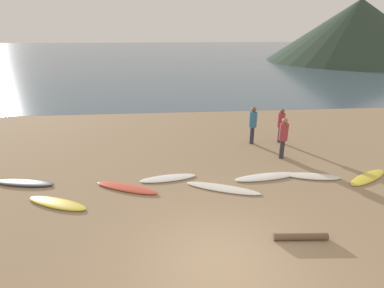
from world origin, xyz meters
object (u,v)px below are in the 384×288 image
object	(u,v)px
surfboard_2	(127,188)
surfboard_0	(24,183)
surfboard_7	(368,177)
driftwood_log	(300,236)
surfboard_6	(313,176)
person_2	(253,122)
surfboard_4	(223,188)
person_0	(283,135)
surfboard_5	(266,177)
person_1	(281,123)
surfboard_1	(57,203)
surfboard_3	(168,178)

from	to	relation	value
surfboard_2	surfboard_0	bearing A→B (deg)	-165.84
surfboard_7	driftwood_log	bearing A→B (deg)	-171.30
surfboard_6	person_2	bearing A→B (deg)	122.65
surfboard_4	surfboard_6	distance (m)	3.63
person_0	surfboard_5	bearing A→B (deg)	-60.15
person_1	surfboard_5	bearing A→B (deg)	-23.48
person_1	driftwood_log	bearing A→B (deg)	-12.61
surfboard_1	person_1	size ratio (longest dim) A/B	1.30
surfboard_0	person_1	world-z (taller)	person_1
surfboard_7	person_0	size ratio (longest dim) A/B	1.24
surfboard_6	surfboard_4	bearing A→B (deg)	-157.23
surfboard_6	person_2	xyz separation A→B (m)	(-1.34, 3.79, 1.04)
surfboard_2	surfboard_5	size ratio (longest dim) A/B	0.97
surfboard_2	person_1	bearing A→B (deg)	54.90
surfboard_0	surfboard_1	bearing A→B (deg)	-31.30
surfboard_4	person_0	bearing A→B (deg)	62.74
surfboard_3	surfboard_6	distance (m)	5.50
surfboard_1	surfboard_5	xyz separation A→B (m)	(7.29, 1.23, -0.00)
surfboard_4	surfboard_6	bearing A→B (deg)	32.95
surfboard_3	surfboard_4	xyz separation A→B (m)	(1.91, -0.95, -0.00)
surfboard_3	driftwood_log	bearing A→B (deg)	-57.00
person_2	surfboard_4	bearing A→B (deg)	-63.35
surfboard_1	surfboard_3	distance (m)	3.88
surfboard_0	person_2	bearing A→B (deg)	31.72
surfboard_0	surfboard_6	size ratio (longest dim) A/B	1.13
surfboard_7	surfboard_6	bearing A→B (deg)	142.49
surfboard_5	person_1	world-z (taller)	person_1
surfboard_3	surfboard_6	size ratio (longest dim) A/B	1.06
surfboard_7	person_0	world-z (taller)	person_0
surfboard_0	surfboard_7	bearing A→B (deg)	8.80
surfboard_6	person_2	size ratio (longest dim) A/B	1.10
person_1	person_2	size ratio (longest dim) A/B	0.93
person_0	person_1	world-z (taller)	person_0
driftwood_log	surfboard_5	bearing A→B (deg)	86.58
surfboard_6	surfboard_7	bearing A→B (deg)	5.67
surfboard_1	surfboard_0	bearing A→B (deg)	161.44
surfboard_0	driftwood_log	bearing A→B (deg)	-12.48
surfboard_3	surfboard_4	world-z (taller)	surfboard_3
surfboard_0	person_1	distance (m)	11.34
surfboard_1	surfboard_4	xyz separation A→B (m)	(5.50, 0.52, -0.01)
surfboard_0	surfboard_7	world-z (taller)	surfboard_0
surfboard_0	person_1	xyz separation A→B (m)	(10.78, 3.42, 0.96)
surfboard_4	surfboard_5	world-z (taller)	surfboard_5
surfboard_0	surfboard_4	world-z (taller)	surfboard_0
surfboard_7	person_1	xyz separation A→B (m)	(-1.98, 4.09, 0.97)
surfboard_4	surfboard_3	bearing A→B (deg)	176.97
surfboard_3	surfboard_7	world-z (taller)	surfboard_3
surfboard_6	person_1	size ratio (longest dim) A/B	1.18
surfboard_6	surfboard_7	world-z (taller)	surfboard_6
surfboard_1	surfboard_3	bearing A→B (deg)	46.68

